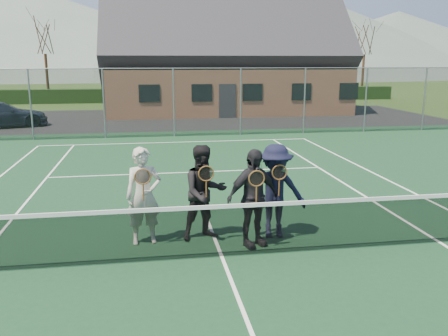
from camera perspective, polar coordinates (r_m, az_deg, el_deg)
The scene contains 20 objects.
ground at distance 27.77m, azimuth -6.78°, elevation 5.84°, with size 220.00×220.00×0.00m, color #2E491A.
court_surface at distance 8.33m, azimuth -0.27°, elevation -10.71°, with size 30.00×30.00×0.02m, color #14381E.
tarmac_carpark at distance 27.89m, azimuth -15.05°, elevation 5.53°, with size 40.00×12.00×0.01m, color black.
hedge_row at distance 39.66m, azimuth -7.61°, elevation 8.69°, with size 40.00×1.20×1.10m, color black.
hill_west at distance 105.42m, azimuth -23.13°, elevation 14.92°, with size 110.00×110.00×18.00m, color slate.
hill_centre at distance 104.99m, azimuth 2.51°, elevation 17.00°, with size 120.00×120.00×22.00m, color #526258.
hill_east at distance 116.99m, azimuth 20.05°, elevation 13.87°, with size 90.00×90.00×14.00m, color #516158.
car_c at distance 26.63m, azimuth -25.32°, elevation 5.82°, with size 1.82×4.49×1.30m, color #1B2337.
court_markings at distance 8.32m, azimuth -0.27°, elevation -10.61°, with size 11.03×23.83×0.01m.
tennis_net at distance 8.13m, azimuth -0.28°, elevation -7.29°, with size 11.68×0.08×1.10m.
perimeter_fence at distance 21.15m, azimuth -6.06°, elevation 7.84°, with size 30.07×0.07×3.02m.
clubhouse at distance 31.97m, azimuth 0.08°, elevation 14.00°, with size 15.60×8.20×7.70m.
tree_b at distance 41.36m, azimuth -20.92°, elevation 15.42°, with size 3.20×3.20×7.77m.
tree_c at distance 40.74m, azimuth -4.96°, elevation 16.24°, with size 3.20×3.20×7.77m.
tree_d at distance 42.71m, azimuth 9.09°, elevation 15.97°, with size 3.20×3.20×7.77m.
tree_e at distance 44.92m, azimuth 16.65°, elevation 15.45°, with size 3.20×3.20×7.77m.
player_a at distance 8.77m, azimuth -9.64°, elevation -3.33°, with size 0.70×0.54×1.80m.
player_b at distance 8.88m, azimuth -2.36°, elevation -2.97°, with size 1.01×0.87×1.80m.
player_c at distance 8.54m, azimuth 3.49°, elevation -3.63°, with size 1.14×0.78×1.80m.
player_d at distance 9.02m, azimuth 6.15°, elevation -2.79°, with size 1.24×0.81×1.80m.
Camera 1 is at (-1.19, -7.54, 3.34)m, focal length 38.00 mm.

